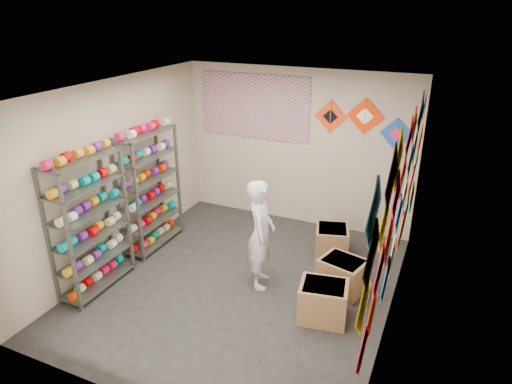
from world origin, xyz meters
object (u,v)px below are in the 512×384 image
at_px(carton_a, 323,301).
at_px(carton_c, 332,242).
at_px(shopkeeper, 261,234).
at_px(shelf_rack_front, 90,225).
at_px(shelf_rack_back, 150,190).
at_px(carton_b, 342,275).

distance_m(carton_a, carton_c, 1.57).
bearing_deg(shopkeeper, shelf_rack_front, 97.09).
bearing_deg(carton_a, shelf_rack_back, 156.90).
bearing_deg(carton_c, carton_b, -81.83).
xyz_separation_m(shelf_rack_front, shelf_rack_back, (0.00, 1.30, 0.00)).
bearing_deg(carton_a, carton_b, 74.16).
distance_m(shelf_rack_back, carton_a, 3.20).
height_order(shelf_rack_front, carton_c, shelf_rack_front).
distance_m(shelf_rack_back, shopkeeper, 2.06).
relative_size(carton_b, carton_c, 1.07).
height_order(carton_a, carton_c, carton_a).
height_order(shopkeeper, carton_a, shopkeeper).
bearing_deg(carton_b, carton_a, -80.25).
bearing_deg(shelf_rack_back, shopkeeper, -8.94).
height_order(shelf_rack_front, shelf_rack_back, same).
bearing_deg(shelf_rack_front, shelf_rack_back, 90.00).
xyz_separation_m(shelf_rack_front, shopkeeper, (2.03, 0.98, -0.18)).
relative_size(shopkeeper, carton_a, 2.66).
xyz_separation_m(shelf_rack_back, carton_a, (3.04, -0.70, -0.71)).
relative_size(shopkeeper, carton_c, 2.88).
bearing_deg(carton_a, shelf_rack_front, -178.94).
distance_m(shelf_rack_front, shopkeeper, 2.26).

